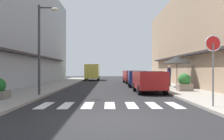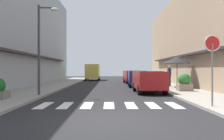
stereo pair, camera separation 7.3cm
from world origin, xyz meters
The scene contains 16 objects.
ground_plane centered at (0.00, 14.70, 0.00)m, with size 80.86×80.86×0.00m, color #232326.
sidewalk_left centered at (-5.22, 14.70, 0.06)m, with size 3.07×51.46×0.12m, color gray.
sidewalk_right centered at (5.22, 14.70, 0.06)m, with size 3.07×51.46×0.12m, color #9E998E.
building_row_left centered at (-9.26, 15.54, 5.46)m, with size 5.50×35.08×10.93m.
building_row_right centered at (9.26, 15.54, 4.60)m, with size 5.50×35.08×9.19m.
crosswalk centered at (0.00, 3.40, 0.01)m, with size 6.15×2.20×0.01m.
parked_car_near centered at (2.64, 9.34, 0.92)m, with size 1.88×4.13×1.47m.
parked_car_mid centered at (2.64, 15.78, 0.92)m, with size 1.94×4.07×1.47m.
parked_car_far centered at (2.64, 21.98, 0.92)m, with size 1.97×4.36×1.47m.
delivery_van centered at (-2.49, 30.94, 1.41)m, with size 2.02×5.40×2.37m.
round_street_sign centered at (4.09, 2.24, 2.28)m, with size 0.65×0.07×2.81m.
street_lamp centered at (-3.86, 7.04, 3.30)m, with size 1.19×0.28×5.18m.
cafe_umbrella centered at (5.48, 13.04, 2.35)m, with size 2.28×2.28×2.51m.
planter_midblock centered at (5.17, 9.86, 0.68)m, with size 0.95×0.95×1.20m.
planter_far centered at (4.81, 17.50, 0.63)m, with size 0.80×0.80×1.07m.
pedestrian_walking_near centered at (5.27, 14.84, 1.08)m, with size 0.34×0.34×1.81m.
Camera 2 is at (0.03, -8.05, 1.56)m, focal length 41.95 mm.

